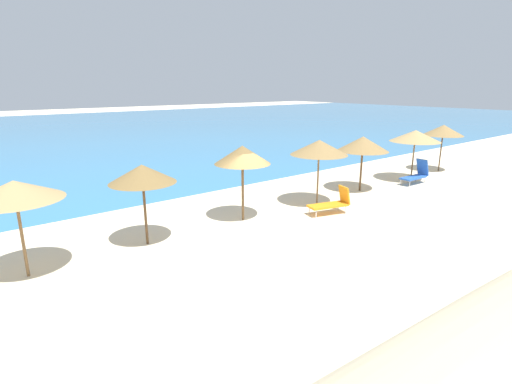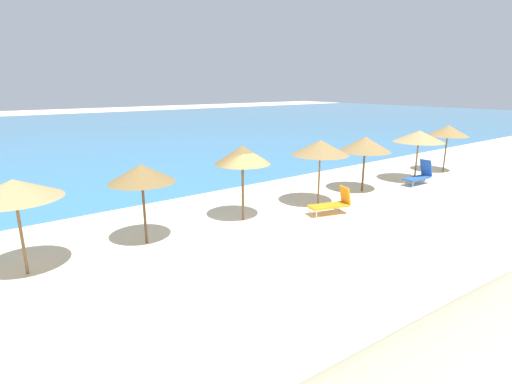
% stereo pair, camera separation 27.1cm
% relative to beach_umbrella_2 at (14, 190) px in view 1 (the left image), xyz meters
% --- Properties ---
extents(ground_plane, '(160.00, 160.00, 0.00)m').
position_rel_beach_umbrella_2_xyz_m(ground_plane, '(6.64, -1.52, -2.30)').
color(ground_plane, beige).
extents(sea_water, '(160.00, 59.37, 0.01)m').
position_rel_beach_umbrella_2_xyz_m(sea_water, '(6.64, 33.79, -2.30)').
color(sea_water, teal).
rests_on(sea_water, ground_plane).
extents(beach_umbrella_2, '(2.27, 2.27, 2.55)m').
position_rel_beach_umbrella_2_xyz_m(beach_umbrella_2, '(0.00, 0.00, 0.00)').
color(beach_umbrella_2, brown).
rests_on(beach_umbrella_2, ground_plane).
extents(beach_umbrella_3, '(2.01, 2.01, 2.52)m').
position_rel_beach_umbrella_2_xyz_m(beach_umbrella_3, '(3.32, 0.10, -0.07)').
color(beach_umbrella_3, brown).
rests_on(beach_umbrella_3, ground_plane).
extents(beach_umbrella_4, '(2.00, 2.00, 2.74)m').
position_rel_beach_umbrella_2_xyz_m(beach_umbrella_4, '(7.02, 0.04, 0.11)').
color(beach_umbrella_4, brown).
rests_on(beach_umbrella_4, ground_plane).
extents(beach_umbrella_5, '(2.31, 2.31, 2.69)m').
position_rel_beach_umbrella_2_xyz_m(beach_umbrella_5, '(10.56, -0.34, 0.08)').
color(beach_umbrella_5, brown).
rests_on(beach_umbrella_5, ground_plane).
extents(beach_umbrella_6, '(2.34, 2.34, 2.54)m').
position_rel_beach_umbrella_2_xyz_m(beach_umbrella_6, '(13.82, -0.05, -0.10)').
color(beach_umbrella_6, brown).
rests_on(beach_umbrella_6, ground_plane).
extents(beach_umbrella_7, '(2.49, 2.49, 2.61)m').
position_rel_beach_umbrella_2_xyz_m(beach_umbrella_7, '(17.50, -0.50, 0.02)').
color(beach_umbrella_7, brown).
rests_on(beach_umbrella_7, ground_plane).
extents(beach_umbrella_8, '(2.20, 2.20, 2.64)m').
position_rel_beach_umbrella_2_xyz_m(beach_umbrella_8, '(20.95, -0.20, 0.04)').
color(beach_umbrella_8, brown).
rests_on(beach_umbrella_8, ground_plane).
extents(lounge_chair_2, '(1.68, 0.66, 1.20)m').
position_rel_beach_umbrella_2_xyz_m(lounge_chair_2, '(17.12, -0.97, -1.82)').
color(lounge_chair_2, blue).
rests_on(lounge_chair_2, ground_plane).
extents(lounge_chair_3, '(1.71, 1.01, 1.04)m').
position_rel_beach_umbrella_2_xyz_m(lounge_chair_3, '(10.12, -1.53, -1.86)').
color(lounge_chair_3, orange).
rests_on(lounge_chair_3, ground_plane).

